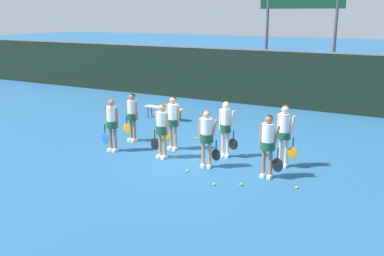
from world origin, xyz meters
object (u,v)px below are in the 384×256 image
at_px(tennis_ball_4, 214,184).
at_px(tennis_ball_6, 172,138).
at_px(tennis_ball_0, 196,138).
at_px(player_6, 226,125).
at_px(tennis_ball_5, 187,171).
at_px(player_5, 173,118).
at_px(player_7, 285,130).
at_px(player_1, 162,126).
at_px(tennis_ball_7, 166,145).
at_px(tennis_ball_1, 241,184).
at_px(tennis_ball_2, 112,131).
at_px(tennis_ball_9, 173,152).
at_px(player_3, 268,141).
at_px(tennis_ball_3, 247,155).
at_px(tennis_ball_8, 297,187).
at_px(player_2, 207,134).
at_px(player_4, 132,113).
at_px(bench_courtside, 164,109).
at_px(player_0, 112,121).
at_px(scoreboard, 301,4).

height_order(tennis_ball_4, tennis_ball_6, tennis_ball_6).
bearing_deg(tennis_ball_0, player_6, -37.06).
bearing_deg(tennis_ball_0, tennis_ball_5, -65.98).
relative_size(player_5, player_7, 0.97).
xyz_separation_m(player_1, tennis_ball_7, (-0.59, 1.13, -0.95)).
relative_size(tennis_ball_0, tennis_ball_1, 1.04).
xyz_separation_m(player_7, tennis_ball_0, (-3.52, 1.31, -1.03)).
bearing_deg(player_1, player_5, 108.23).
relative_size(player_5, tennis_ball_2, 25.95).
height_order(tennis_ball_7, tennis_ball_9, tennis_ball_9).
distance_m(player_3, tennis_ball_3, 2.05).
relative_size(tennis_ball_4, tennis_ball_7, 0.98).
bearing_deg(tennis_ball_8, tennis_ball_4, -157.33).
distance_m(player_1, player_7, 3.58).
distance_m(player_2, tennis_ball_7, 2.65).
relative_size(tennis_ball_4, tennis_ball_6, 0.96).
relative_size(player_1, player_2, 1.01).
distance_m(player_3, tennis_ball_1, 1.37).
distance_m(tennis_ball_2, tennis_ball_9, 3.52).
relative_size(tennis_ball_1, tennis_ball_3, 1.01).
bearing_deg(tennis_ball_0, tennis_ball_9, -86.65).
xyz_separation_m(player_1, tennis_ball_6, (-0.83, 1.92, -0.95)).
distance_m(player_1, tennis_ball_9, 1.12).
distance_m(tennis_ball_0, tennis_ball_6, 0.84).
relative_size(player_4, tennis_ball_2, 24.75).
relative_size(tennis_ball_4, tennis_ball_5, 0.93).
height_order(tennis_ball_2, tennis_ball_3, tennis_ball_2).
distance_m(bench_courtside, player_3, 7.53).
relative_size(tennis_ball_2, tennis_ball_9, 0.95).
height_order(player_3, tennis_ball_4, player_3).
xyz_separation_m(tennis_ball_0, tennis_ball_1, (3.04, -3.26, -0.00)).
height_order(tennis_ball_0, tennis_ball_7, tennis_ball_0).
bearing_deg(player_6, tennis_ball_1, -60.98).
height_order(player_3, player_7, player_7).
relative_size(tennis_ball_7, tennis_ball_8, 1.01).
bearing_deg(player_0, player_6, 16.64).
xyz_separation_m(tennis_ball_2, tennis_ball_3, (5.51, -0.39, -0.00)).
bearing_deg(tennis_ball_5, tennis_ball_9, 133.21).
xyz_separation_m(tennis_ball_3, tennis_ball_4, (0.16, -2.61, 0.00)).
xyz_separation_m(player_0, player_7, (5.19, 1.15, 0.08)).
relative_size(player_3, tennis_ball_3, 26.43).
distance_m(scoreboard, tennis_ball_4, 12.17).
bearing_deg(tennis_ball_4, player_3, 51.10).
bearing_deg(tennis_ball_3, player_6, -150.75).
xyz_separation_m(tennis_ball_1, tennis_ball_2, (-6.27, 2.69, 0.00)).
bearing_deg(player_0, player_1, 2.63).
relative_size(bench_courtside, tennis_ball_8, 27.63).
relative_size(tennis_ball_5, tennis_ball_6, 1.03).
xyz_separation_m(bench_courtside, tennis_ball_1, (5.67, -5.36, -0.38)).
relative_size(player_0, tennis_ball_5, 24.00).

